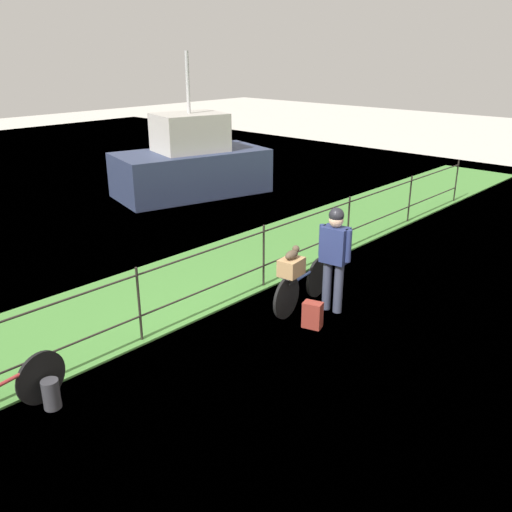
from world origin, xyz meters
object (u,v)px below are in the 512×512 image
at_px(terrier_dog, 293,254).
at_px(wooden_crate, 291,267).
at_px(backpack_on_paving, 312,315).
at_px(moored_boat_mid, 191,165).
at_px(mooring_bollard, 51,394).
at_px(cyclist_person, 335,251).
at_px(bicycle_main, 302,286).

bearing_deg(terrier_dog, wooden_crate, -172.62).
distance_m(backpack_on_paving, moored_boat_mid, 8.46).
height_order(wooden_crate, mooring_bollard, wooden_crate).
bearing_deg(moored_boat_mid, terrier_dog, -119.92).
distance_m(backpack_on_paving, mooring_bollard, 3.73).
bearing_deg(cyclist_person, moored_boat_mid, 64.80).
distance_m(terrier_dog, moored_boat_mid, 7.95).
bearing_deg(wooden_crate, terrier_dog, 7.38).
bearing_deg(backpack_on_paving, bicycle_main, 124.66).
height_order(wooden_crate, cyclist_person, cyclist_person).
height_order(bicycle_main, backpack_on_paving, bicycle_main).
distance_m(cyclist_person, mooring_bollard, 4.42).
height_order(bicycle_main, terrier_dog, terrier_dog).
bearing_deg(cyclist_person, terrier_dog, 144.64).
height_order(bicycle_main, moored_boat_mid, moored_boat_mid).
height_order(terrier_dog, moored_boat_mid, moored_boat_mid).
relative_size(bicycle_main, moored_boat_mid, 0.36).
bearing_deg(mooring_bollard, moored_boat_mid, 39.72).
distance_m(mooring_bollard, moored_boat_mid, 10.00).
height_order(wooden_crate, backpack_on_paving, wooden_crate).
xyz_separation_m(wooden_crate, cyclist_person, (0.57, -0.38, 0.20)).
height_order(cyclist_person, backpack_on_paving, cyclist_person).
relative_size(wooden_crate, moored_boat_mid, 0.08).
bearing_deg(terrier_dog, backpack_on_paving, -103.22).
distance_m(bicycle_main, wooden_crate, 0.57).
distance_m(wooden_crate, backpack_on_paving, 0.79).
xyz_separation_m(terrier_dog, cyclist_person, (0.54, -0.38, -0.01)).
height_order(bicycle_main, mooring_bollard, bicycle_main).
bearing_deg(bicycle_main, moored_boat_mid, 61.97).
relative_size(terrier_dog, backpack_on_paving, 0.80).
relative_size(bicycle_main, wooden_crate, 4.27).
bearing_deg(cyclist_person, wooden_crate, 146.06).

